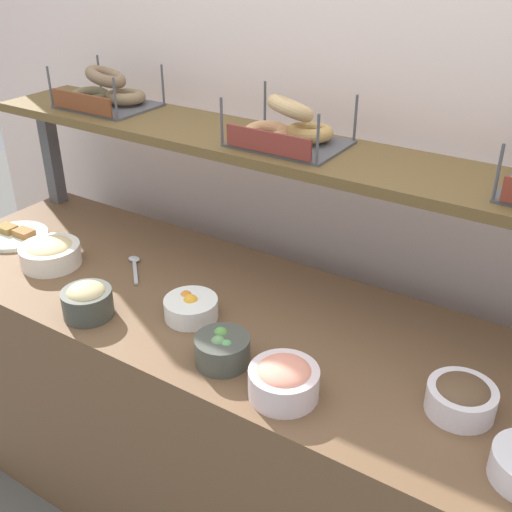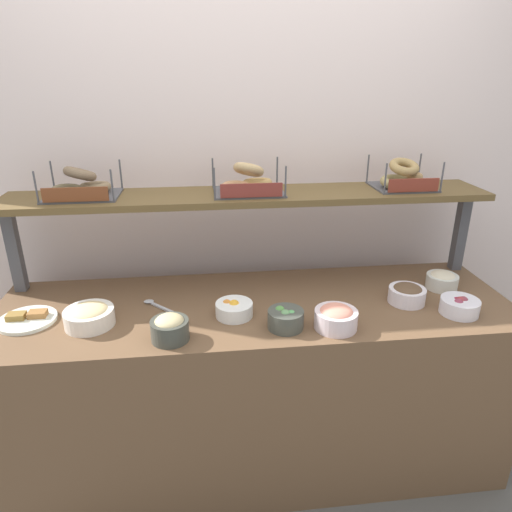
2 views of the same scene
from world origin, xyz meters
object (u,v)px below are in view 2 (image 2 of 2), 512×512
Objects in this scene: bowl_chocolate_spread at (407,293)px; bagel_basket_everything at (403,178)px; bowl_potato_salad at (442,280)px; bowl_hummus at (170,328)px; bowl_lox_spread at (336,317)px; bagel_basket_sesame at (247,183)px; bowl_egg_salad at (89,315)px; serving_spoon_near_plate at (155,304)px; bowl_veggie_mix at (286,318)px; bowl_fruit_salad at (234,309)px; bowl_beet_salad at (460,306)px; bagel_basket_poppy at (81,187)px; serving_plate_white at (27,319)px.

bagel_basket_everything is (0.07, 0.34, 0.44)m from bowl_chocolate_spread.
bowl_potato_salad is 1.27m from bowl_hummus.
bagel_basket_sesame is at bearing 120.54° from bowl_lox_spread.
bowl_lox_spread is 0.87× the size of bowl_egg_salad.
bowl_lox_spread reaches higher than serving_spoon_near_plate.
bagel_basket_everything is at bearing 78.00° from bowl_chocolate_spread.
bowl_potato_salad is 1.01× the size of bowl_veggie_mix.
bowl_hummus reaches higher than bowl_chocolate_spread.
bowl_fruit_salad is at bearing 148.79° from bowl_veggie_mix.
bowl_egg_salad is (-0.97, 0.13, -0.00)m from bowl_lox_spread.
bowl_chocolate_spread is at bearing -26.24° from bagel_basket_sesame.
bowl_hummus is 0.91× the size of bowl_beet_salad.
bagel_basket_sesame is (-0.67, 0.33, 0.43)m from bowl_chocolate_spread.
bowl_hummus is at bearing -54.03° from bagel_basket_poppy.
serving_plate_white is at bearing -161.59° from bagel_basket_sesame.
bowl_lox_spread is (-0.55, -0.05, 0.01)m from bowl_beet_salad.
bowl_chocolate_spread reaches higher than bowl_potato_salad.
bagel_basket_poppy is at bearing 125.97° from bowl_hummus.
bowl_hummus reaches higher than bowl_fruit_salad.
bowl_egg_salad reaches higher than serving_spoon_near_plate.
serving_plate_white is 0.72× the size of bagel_basket_poppy.
bagel_basket_poppy reaches higher than bowl_veggie_mix.
bowl_potato_salad is 0.51m from bagel_basket_everything.
bagel_basket_poppy is (-1.58, 0.47, 0.44)m from bowl_beet_salad.
bowl_potato_salad is 0.25m from bowl_chocolate_spread.
bagel_basket_everything reaches higher than bowl_fruit_salad.
bowl_beet_salad is at bearing -16.45° from bagel_basket_poppy.
bowl_beet_salad is 0.93× the size of bowl_lox_spread.
bowl_fruit_salad is 0.58m from bagel_basket_sesame.
bowl_fruit_salad is 0.49× the size of bagel_basket_poppy.
bagel_basket_sesame is 0.74m from bagel_basket_everything.
serving_spoon_near_plate is 0.50× the size of bagel_basket_everything.
bowl_veggie_mix is 0.84× the size of bowl_lox_spread.
serving_plate_white is 1.77m from bagel_basket_everything.
bagel_basket_sesame reaches higher than bowl_veggie_mix.
bowl_fruit_salad is 1.08× the size of bowl_potato_salad.
bowl_fruit_salad is at bearing 0.87° from bowl_egg_salad.
bowl_potato_salad is at bearing -7.94° from bagel_basket_poppy.
bowl_fruit_salad is 0.79× the size of bowl_egg_salad.
bowl_chocolate_spread is 1.60m from serving_plate_white.
bowl_lox_spread is 0.73m from bagel_basket_sesame.
bowl_chocolate_spread is 1.34m from bowl_egg_salad.
bowl_fruit_salad is at bearing -155.95° from bagel_basket_everything.
bowl_veggie_mix is at bearing -30.68° from bagel_basket_poppy.
bowl_veggie_mix is at bearing -165.13° from bowl_chocolate_spread.
bowl_lox_spread is at bearing -20.01° from bowl_fruit_salad.
bagel_basket_sesame is at bearing 55.98° from bowl_hummus.
bowl_veggie_mix reaches higher than serving_spoon_near_plate.
serving_plate_white is (-1.03, 0.17, -0.03)m from bowl_veggie_mix.
bowl_egg_salad reaches higher than bowl_beet_salad.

